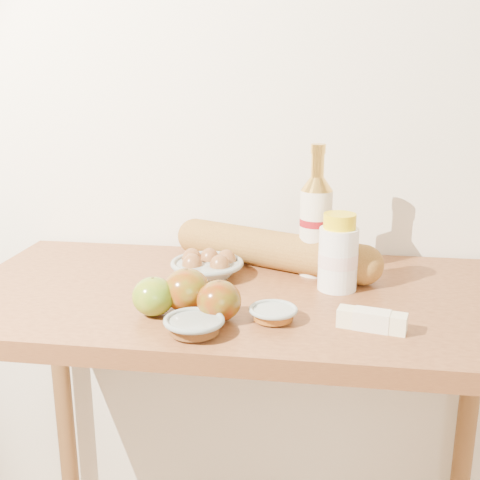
# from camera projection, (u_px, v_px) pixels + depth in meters

# --- Properties ---
(back_wall) EXTENTS (3.50, 0.02, 2.60)m
(back_wall) POSITION_uv_depth(u_px,v_px,m) (261.00, 90.00, 1.47)
(back_wall) COLOR white
(back_wall) RESTS_ON ground
(table) EXTENTS (1.20, 0.60, 0.90)m
(table) POSITION_uv_depth(u_px,v_px,m) (242.00, 344.00, 1.30)
(table) COLOR #955930
(table) RESTS_ON ground
(bourbon_bottle) EXTENTS (0.08, 0.08, 0.30)m
(bourbon_bottle) POSITION_uv_depth(u_px,v_px,m) (316.00, 223.00, 1.34)
(bourbon_bottle) COLOR #EEE1C9
(bourbon_bottle) RESTS_ON table
(cream_bottle) EXTENTS (0.09, 0.09, 0.16)m
(cream_bottle) POSITION_uv_depth(u_px,v_px,m) (338.00, 255.00, 1.26)
(cream_bottle) COLOR white
(cream_bottle) RESTS_ON table
(egg_bowl) EXTENTS (0.17, 0.17, 0.06)m
(egg_bowl) POSITION_uv_depth(u_px,v_px,m) (207.00, 266.00, 1.35)
(egg_bowl) COLOR gray
(egg_bowl) RESTS_ON table
(baguette) EXTENTS (0.52, 0.29, 0.09)m
(baguette) POSITION_uv_depth(u_px,v_px,m) (273.00, 249.00, 1.41)
(baguette) COLOR #AB7A34
(baguette) RESTS_ON table
(apple_yellowgreen) EXTENTS (0.11, 0.11, 0.07)m
(apple_yellowgreen) POSITION_uv_depth(u_px,v_px,m) (153.00, 296.00, 1.14)
(apple_yellowgreen) COLOR olive
(apple_yellowgreen) RESTS_ON table
(apple_redgreen_front) EXTENTS (0.12, 0.12, 0.08)m
(apple_redgreen_front) POSITION_uv_depth(u_px,v_px,m) (187.00, 290.00, 1.15)
(apple_redgreen_front) COLOR #951008
(apple_redgreen_front) RESTS_ON table
(apple_redgreen_right) EXTENTS (0.09, 0.09, 0.08)m
(apple_redgreen_right) POSITION_uv_depth(u_px,v_px,m) (219.00, 301.00, 1.11)
(apple_redgreen_right) COLOR #8D0708
(apple_redgreen_right) RESTS_ON table
(sugar_bowl) EXTENTS (0.14, 0.14, 0.03)m
(sugar_bowl) POSITION_uv_depth(u_px,v_px,m) (194.00, 325.00, 1.06)
(sugar_bowl) COLOR gray
(sugar_bowl) RESTS_ON table
(syrup_bowl) EXTENTS (0.09, 0.09, 0.03)m
(syrup_bowl) POSITION_uv_depth(u_px,v_px,m) (273.00, 314.00, 1.12)
(syrup_bowl) COLOR #94A19B
(syrup_bowl) RESTS_ON table
(butter_stick) EXTENTS (0.13, 0.06, 0.04)m
(butter_stick) POSITION_uv_depth(u_px,v_px,m) (372.00, 320.00, 1.08)
(butter_stick) COLOR #F3EBBC
(butter_stick) RESTS_ON table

